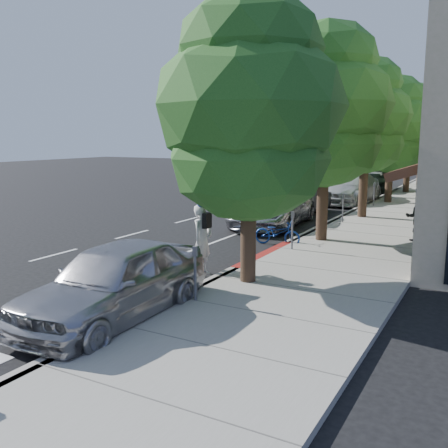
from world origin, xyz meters
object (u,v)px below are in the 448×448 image
Objects in this scene: street_tree_0 at (249,111)px; bicycle at (277,233)px; cyclist at (202,240)px; pedestrian at (418,217)px; dark_sedan at (302,201)px; dark_suv_far at (374,179)px; street_tree_1 at (326,107)px; street_tree_4 at (410,128)px; white_pickup at (350,188)px; street_tree_5 at (422,133)px; street_tree_2 at (367,117)px; near_car_a at (115,281)px; silver_suv at (272,208)px; street_tree_3 at (392,125)px.

street_tree_0 reaches higher than bicycle.
cyclist is 1.16× the size of pedestrian.
dark_suv_far is (0.87, 12.05, 0.22)m from dark_sedan.
street_tree_1 reaches higher than street_tree_4.
bicycle is 7.42m from dark_sedan.
dark_sedan is 5.56m from white_pickup.
street_tree_2 is at bearing -90.00° from street_tree_5.
street_tree_0 is 1.76× the size of dark_sedan.
near_car_a is (-1.40, -9.50, -4.00)m from street_tree_1.
white_pickup is 3.49× the size of pedestrian.
cyclist is at bearing -95.52° from dark_suv_far.
bicycle is at bearing -2.20° from cyclist.
bicycle is at bearing 15.76° from pedestrian.
near_car_a is at bearing -98.38° from street_tree_1.
dark_suv_far is at bearing 81.70° from silver_suv.
silver_suv reaches higher than dark_sedan.
pedestrian reaches higher than dark_sedan.
street_tree_0 is 24.61m from dark_suv_far.
street_tree_3 is at bearing -3.68° from cyclist.
silver_suv is (-1.43, 8.08, -0.21)m from cyclist.
street_tree_2 is 8.29m from bicycle.
silver_suv reaches higher than bicycle.
dark_sedan is (-3.04, 0.20, -4.01)m from street_tree_2.
bicycle is (-1.30, -13.00, -4.01)m from street_tree_3.
street_tree_0 reaches higher than street_tree_3.
pedestrian is at bearing -79.62° from dark_suv_far.
street_tree_4 is at bearing -13.63° from dark_suv_far.
street_tree_3 is at bearing 67.14° from dark_sedan.
dark_sedan is 0.84× the size of near_car_a.
street_tree_2 is at bearing 83.57° from near_car_a.
bicycle is at bearing 104.57° from street_tree_0.
dark_suv_far is at bearing 94.26° from white_pickup.
pedestrian is (4.67, 7.05, 0.01)m from cyclist.
street_tree_4 is (-0.00, 18.00, -0.44)m from street_tree_1.
street_tree_1 is 7.02m from cyclist.
silver_suv is at bearing -99.99° from dark_suv_far.
street_tree_1 is 4.69m from bicycle.
silver_suv is at bearing 96.52° from near_car_a.
white_pickup is (-2.12, 11.69, -3.98)m from street_tree_1.
pedestrian is (3.07, -4.60, -3.69)m from street_tree_2.
pedestrian is (5.18, -10.29, 0.14)m from white_pickup.
cyclist is at bearing -105.81° from street_tree_1.
street_tree_1 is 6.00m from street_tree_2.
cyclist is 4.69m from bicycle.
street_tree_1 is 1.31× the size of white_pickup.
street_tree_2 is at bearing -14.60° from bicycle.
near_car_a is (-1.40, -15.50, -3.85)m from street_tree_2.
silver_suv is 9.30m from white_pickup.
dark_suv_far is 3.10× the size of pedestrian.
silver_suv is (-3.03, 2.44, -4.06)m from street_tree_1.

